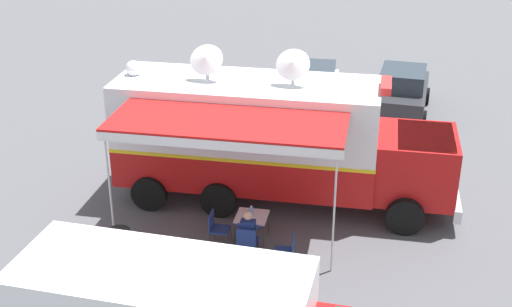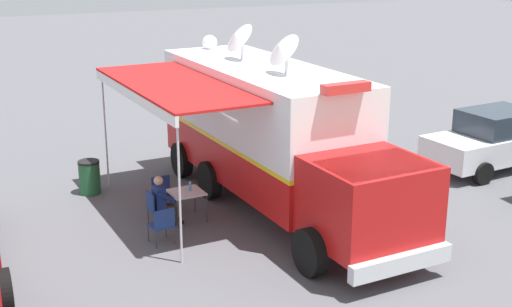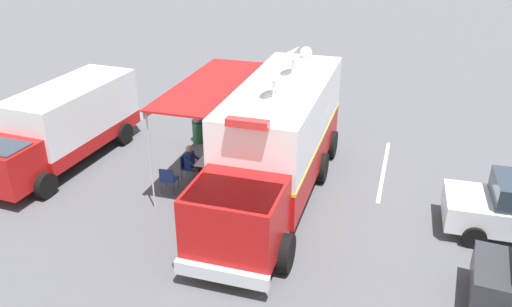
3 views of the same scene
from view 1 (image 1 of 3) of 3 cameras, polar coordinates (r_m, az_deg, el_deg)
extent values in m
plane|color=#515156|center=(19.72, -0.74, -3.61)|extent=(100.00, 100.00, 0.00)
cube|color=silver|center=(22.96, -4.00, 0.57)|extent=(0.39, 4.80, 0.01)
cube|color=#B71414|center=(19.20, -0.76, -0.58)|extent=(2.90, 7.33, 1.10)
cube|color=white|center=(18.65, -0.78, 3.32)|extent=(2.90, 7.33, 1.70)
cube|color=yellow|center=(18.98, -0.77, 0.92)|extent=(2.92, 7.35, 0.10)
cube|color=#B71414|center=(18.79, 13.28, -0.86)|extent=(2.41, 2.22, 1.70)
cube|color=#28333D|center=(18.60, 14.04, 0.48)|extent=(2.23, 1.59, 0.70)
cube|color=silver|center=(19.28, 16.37, -3.54)|extent=(2.38, 0.33, 0.36)
cylinder|color=black|center=(20.31, 12.38, -1.76)|extent=(0.36, 1.02, 1.00)
cylinder|color=black|center=(18.09, 12.45, -5.20)|extent=(0.36, 1.02, 1.00)
cylinder|color=black|center=(20.69, -1.52, -0.65)|extent=(0.36, 1.02, 1.00)
cylinder|color=black|center=(18.52, -3.16, -3.88)|extent=(0.36, 1.02, 1.00)
cylinder|color=black|center=(21.17, -6.77, -0.22)|extent=(0.36, 1.02, 1.00)
cylinder|color=black|center=(19.05, -8.96, -3.31)|extent=(0.36, 1.02, 1.00)
cube|color=white|center=(18.35, -0.80, 5.94)|extent=(2.90, 7.33, 0.10)
cube|color=red|center=(17.96, 10.91, 5.64)|extent=(1.11, 0.34, 0.20)
cylinder|color=silver|center=(18.50, -4.10, 6.93)|extent=(0.10, 0.10, 0.45)
cone|color=silver|center=(18.24, -4.26, 8.00)|extent=(0.77, 0.94, 0.81)
cylinder|color=silver|center=(18.06, 3.14, 6.52)|extent=(0.10, 0.10, 0.45)
cone|color=silver|center=(17.80, 3.11, 7.61)|extent=(0.77, 0.94, 0.81)
sphere|color=white|center=(19.15, -10.30, 7.07)|extent=(0.44, 0.44, 0.44)
cube|color=red|center=(16.26, -2.45, 2.68)|extent=(2.52, 5.87, 0.06)
cube|color=white|center=(15.37, -3.33, 0.75)|extent=(0.40, 5.76, 0.24)
cylinder|color=silver|center=(15.71, 6.61, -4.89)|extent=(0.05, 0.05, 3.25)
cylinder|color=silver|center=(16.88, -12.20, -3.10)|extent=(0.05, 0.05, 3.25)
cube|color=silver|center=(17.24, -0.37, -5.33)|extent=(0.84, 0.84, 0.03)
cylinder|color=#333338|center=(17.68, 1.05, -5.88)|extent=(0.03, 0.03, 0.70)
cylinder|color=#333338|center=(17.05, 0.62, -7.12)|extent=(0.03, 0.03, 0.70)
cylinder|color=#333338|center=(17.80, -1.31, -5.66)|extent=(0.03, 0.03, 0.70)
cylinder|color=#333338|center=(17.18, -1.83, -6.87)|extent=(0.03, 0.03, 0.70)
cylinder|color=#4C99D8|center=(17.29, -0.40, -4.79)|extent=(0.07, 0.07, 0.20)
cylinder|color=white|center=(17.23, -0.40, -4.47)|extent=(0.04, 0.04, 0.02)
cube|color=navy|center=(16.79, -0.68, -7.39)|extent=(0.51, 0.51, 0.04)
cube|color=navy|center=(16.48, -0.84, -7.11)|extent=(0.07, 0.48, 0.44)
cylinder|color=#333338|center=(17.12, -1.26, -7.53)|extent=(0.02, 0.02, 0.42)
cylinder|color=#333338|center=(17.05, 0.20, -7.68)|extent=(0.02, 0.02, 0.42)
cylinder|color=#333338|center=(16.76, -1.57, -8.31)|extent=(0.02, 0.02, 0.42)
cylinder|color=#333338|center=(16.68, -0.08, -8.47)|extent=(0.02, 0.02, 0.42)
cube|color=navy|center=(17.29, -3.07, -6.41)|extent=(0.51, 0.51, 0.04)
cube|color=navy|center=(17.22, -3.80, -5.67)|extent=(0.48, 0.07, 0.44)
cylinder|color=#333338|center=(17.53, -2.18, -6.71)|extent=(0.02, 0.02, 0.42)
cylinder|color=#333338|center=(17.17, -2.50, -7.45)|extent=(0.02, 0.02, 0.42)
cylinder|color=#333338|center=(17.63, -3.58, -6.56)|extent=(0.02, 0.02, 0.42)
cylinder|color=#333338|center=(17.26, -3.94, -7.30)|extent=(0.02, 0.02, 0.42)
cube|color=navy|center=(16.39, 2.35, -8.27)|extent=(0.54, 0.54, 0.04)
cube|color=navy|center=(16.26, 3.15, -7.63)|extent=(0.48, 0.10, 0.44)
cylinder|color=#333338|center=(16.34, 1.50, -9.26)|extent=(0.02, 0.02, 0.42)
cylinder|color=#333338|center=(16.70, 1.64, -8.43)|extent=(0.02, 0.02, 0.42)
cylinder|color=#333338|center=(16.31, 3.06, -9.35)|extent=(0.02, 0.02, 0.42)
cylinder|color=#333338|center=(16.68, 3.16, -8.52)|extent=(0.02, 0.02, 0.42)
cube|color=navy|center=(16.63, -0.69, -6.51)|extent=(0.26, 0.37, 0.56)
sphere|color=tan|center=(16.42, -0.69, -5.25)|extent=(0.22, 0.22, 0.22)
cylinder|color=navy|center=(16.75, -1.38, -6.11)|extent=(0.43, 0.11, 0.34)
cylinder|color=navy|center=(16.67, 0.17, -6.26)|extent=(0.43, 0.11, 0.34)
cylinder|color=#383323|center=(16.95, -0.90, -6.98)|extent=(0.39, 0.15, 0.13)
cylinder|color=#383323|center=(17.22, -0.77, -7.33)|extent=(0.11, 0.11, 0.42)
cube|color=black|center=(17.36, -0.73, -7.72)|extent=(0.25, 0.11, 0.07)
cylinder|color=#383323|center=(16.91, -0.23, -7.05)|extent=(0.39, 0.15, 0.13)
cylinder|color=#383323|center=(17.18, -0.11, -7.40)|extent=(0.11, 0.11, 0.42)
cube|color=black|center=(17.33, -0.07, -7.78)|extent=(0.25, 0.11, 0.07)
cylinder|color=#235B33|center=(16.84, -11.39, -7.80)|extent=(0.56, 0.56, 0.85)
cylinder|color=black|center=(16.61, -11.52, -6.47)|extent=(0.57, 0.57, 0.06)
cube|color=#2D2D33|center=(26.24, 12.16, 4.82)|extent=(4.25, 1.92, 0.76)
cube|color=#28333D|center=(25.88, 12.28, 6.21)|extent=(2.15, 1.66, 0.68)
cylinder|color=black|center=(27.65, 10.45, 5.14)|extent=(0.65, 0.24, 0.64)
cylinder|color=black|center=(27.57, 14.17, 4.74)|extent=(0.65, 0.24, 0.64)
cylinder|color=black|center=(25.21, 9.82, 3.28)|extent=(0.65, 0.24, 0.64)
cylinder|color=black|center=(25.12, 13.89, 2.83)|extent=(0.65, 0.24, 0.64)
cube|color=silver|center=(25.82, 4.76, 4.97)|extent=(4.35, 2.18, 0.76)
cube|color=#28333D|center=(25.74, 4.84, 6.60)|extent=(2.24, 1.78, 0.68)
cylinder|color=black|center=(24.70, 6.58, 3.03)|extent=(0.66, 0.28, 0.64)
cylinder|color=black|center=(24.81, 2.43, 3.27)|extent=(0.66, 0.28, 0.64)
cylinder|color=black|center=(27.14, 6.85, 5.01)|extent=(0.66, 0.28, 0.64)
cylinder|color=black|center=(27.24, 3.05, 5.23)|extent=(0.66, 0.28, 0.64)
camera|label=2|loc=(15.04, 62.01, 0.79)|focal=48.87mm
camera|label=3|loc=(23.65, 41.70, 16.63)|focal=36.21mm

